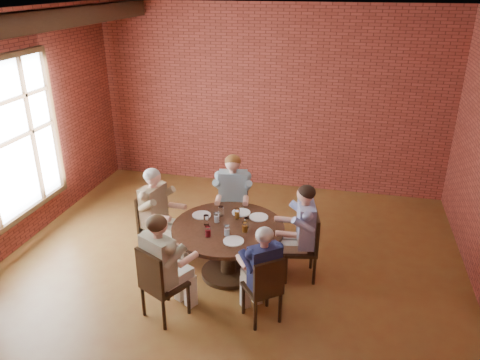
% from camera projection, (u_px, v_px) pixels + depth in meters
% --- Properties ---
extents(floor, '(7.00, 7.00, 0.00)m').
position_uv_depth(floor, '(220.00, 288.00, 6.18)').
color(floor, brown).
rests_on(floor, ground).
extents(ceiling, '(7.00, 7.00, 0.00)m').
position_uv_depth(ceiling, '(215.00, 16.00, 4.83)').
color(ceiling, silver).
rests_on(ceiling, wall_back).
extents(wall_back, '(7.00, 0.00, 7.00)m').
position_uv_depth(wall_back, '(270.00, 100.00, 8.63)').
color(wall_back, maroon).
rests_on(wall_back, ground).
extents(ceiling_beam, '(0.22, 6.90, 0.26)m').
position_uv_depth(ceiling_beam, '(12.00, 25.00, 5.40)').
color(ceiling_beam, '#332011').
rests_on(ceiling_beam, ceiling).
extents(window, '(0.10, 2.16, 2.36)m').
position_uv_depth(window, '(8.00, 142.00, 6.56)').
color(window, white).
rests_on(window, wall_left).
extents(dining_table, '(1.49, 1.49, 0.75)m').
position_uv_depth(dining_table, '(228.00, 241.00, 6.26)').
color(dining_table, '#332011').
rests_on(dining_table, floor).
extents(chair_a, '(0.51, 0.51, 0.95)m').
position_uv_depth(chair_a, '(307.00, 243.00, 6.23)').
color(chair_a, '#332011').
rests_on(chair_a, floor).
extents(diner_a, '(0.76, 0.66, 1.35)m').
position_uv_depth(diner_a, '(301.00, 233.00, 6.17)').
color(diner_a, '#4456B1').
rests_on(diner_a, floor).
extents(chair_b, '(0.52, 0.52, 0.96)m').
position_uv_depth(chair_b, '(233.00, 206.00, 7.23)').
color(chair_b, '#332011').
rests_on(chair_b, floor).
extents(diner_b, '(0.67, 0.77, 1.38)m').
position_uv_depth(diner_b, '(233.00, 199.00, 7.07)').
color(diner_b, '#7D95A0').
rests_on(diner_b, floor).
extents(chair_c, '(0.52, 0.52, 0.95)m').
position_uv_depth(chair_c, '(153.00, 223.00, 6.74)').
color(chair_c, '#332011').
rests_on(chair_c, floor).
extents(diner_c, '(0.77, 0.68, 1.36)m').
position_uv_depth(diner_c, '(158.00, 214.00, 6.64)').
color(diner_c, brown).
rests_on(diner_c, floor).
extents(chair_d, '(0.60, 0.60, 0.95)m').
position_uv_depth(chair_d, '(158.00, 282.00, 5.43)').
color(chair_d, '#332011').
rests_on(chair_d, floor).
extents(diner_d, '(0.80, 0.85, 1.36)m').
position_uv_depth(diner_d, '(163.00, 267.00, 5.43)').
color(diner_d, beige).
rests_on(diner_d, floor).
extents(chair_e, '(0.54, 0.54, 0.89)m').
position_uv_depth(chair_e, '(265.00, 287.00, 5.39)').
color(chair_e, '#332011').
rests_on(chair_e, floor).
extents(diner_e, '(0.74, 0.76, 1.25)m').
position_uv_depth(diner_e, '(262.00, 274.00, 5.40)').
color(diner_e, '#1C2350').
rests_on(diner_e, floor).
extents(plate_a, '(0.26, 0.26, 0.01)m').
position_uv_depth(plate_a, '(259.00, 217.00, 6.40)').
color(plate_a, white).
rests_on(plate_a, dining_table).
extents(plate_b, '(0.26, 0.26, 0.01)m').
position_uv_depth(plate_b, '(241.00, 213.00, 6.52)').
color(plate_b, white).
rests_on(plate_b, dining_table).
extents(plate_c, '(0.26, 0.26, 0.01)m').
position_uv_depth(plate_c, '(202.00, 215.00, 6.45)').
color(plate_c, white).
rests_on(plate_c, dining_table).
extents(plate_d, '(0.26, 0.26, 0.01)m').
position_uv_depth(plate_d, '(234.00, 241.00, 5.81)').
color(plate_d, white).
rests_on(plate_d, dining_table).
extents(glass_a, '(0.07, 0.07, 0.14)m').
position_uv_depth(glass_a, '(246.00, 223.00, 6.12)').
color(glass_a, white).
rests_on(glass_a, dining_table).
extents(glass_b, '(0.07, 0.07, 0.14)m').
position_uv_depth(glass_b, '(237.00, 213.00, 6.36)').
color(glass_b, white).
rests_on(glass_b, dining_table).
extents(glass_c, '(0.07, 0.07, 0.14)m').
position_uv_depth(glass_c, '(221.00, 211.00, 6.42)').
color(glass_c, white).
rests_on(glass_c, dining_table).
extents(glass_d, '(0.07, 0.07, 0.14)m').
position_uv_depth(glass_d, '(217.00, 217.00, 6.26)').
color(glass_d, white).
rests_on(glass_d, dining_table).
extents(glass_e, '(0.07, 0.07, 0.14)m').
position_uv_depth(glass_e, '(206.00, 220.00, 6.19)').
color(glass_e, white).
rests_on(glass_e, dining_table).
extents(glass_f, '(0.07, 0.07, 0.14)m').
position_uv_depth(glass_f, '(208.00, 231.00, 5.91)').
color(glass_f, white).
rests_on(glass_f, dining_table).
extents(glass_g, '(0.07, 0.07, 0.14)m').
position_uv_depth(glass_g, '(227.00, 230.00, 5.93)').
color(glass_g, white).
rests_on(glass_g, dining_table).
extents(glass_h, '(0.07, 0.07, 0.14)m').
position_uv_depth(glass_h, '(245.00, 227.00, 6.01)').
color(glass_h, white).
rests_on(glass_h, dining_table).
extents(smartphone, '(0.11, 0.15, 0.01)m').
position_uv_depth(smartphone, '(263.00, 240.00, 5.85)').
color(smartphone, black).
rests_on(smartphone, dining_table).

